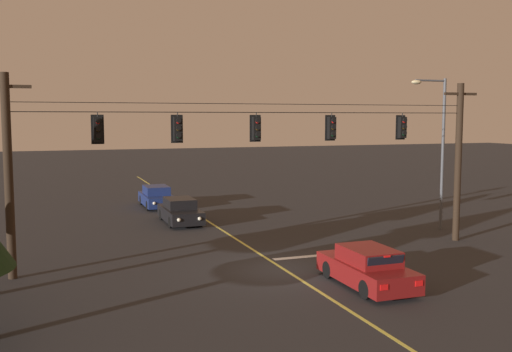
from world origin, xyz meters
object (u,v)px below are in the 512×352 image
object	(u,v)px
car_waiting_near_lane	(367,268)
car_oncoming_lead	(180,211)
car_oncoming_trailing	(157,197)
traffic_light_rightmost	(402,127)
traffic_light_centre	(256,128)
traffic_light_leftmost	(98,129)
traffic_light_right_inner	(332,128)
street_lamp_corner	(438,140)
traffic_light_left_inner	(178,129)

from	to	relation	value
car_waiting_near_lane	car_oncoming_lead	bearing A→B (deg)	103.53
car_waiting_near_lane	car_oncoming_lead	size ratio (longest dim) A/B	0.98
car_oncoming_trailing	car_oncoming_lead	bearing A→B (deg)	-88.48
traffic_light_rightmost	car_oncoming_trailing	bearing A→B (deg)	118.75
car_waiting_near_lane	traffic_light_centre	bearing A→B (deg)	112.76
traffic_light_leftmost	traffic_light_right_inner	size ratio (longest dim) A/B	1.00
traffic_light_leftmost	car_waiting_near_lane	bearing A→B (deg)	-31.57
traffic_light_leftmost	traffic_light_centre	bearing A→B (deg)	0.00
car_waiting_near_lane	street_lamp_corner	bearing A→B (deg)	41.79
traffic_light_leftmost	car_oncoming_lead	size ratio (longest dim) A/B	0.28
traffic_light_centre	car_oncoming_lead	world-z (taller)	traffic_light_centre
traffic_light_centre	car_oncoming_lead	xyz separation A→B (m)	(-1.25, 9.13, -4.81)
traffic_light_leftmost	traffic_light_right_inner	bearing A→B (deg)	0.00
traffic_light_right_inner	traffic_light_rightmost	distance (m)	3.59
traffic_light_centre	traffic_light_right_inner	distance (m)	3.49
traffic_light_leftmost	traffic_light_left_inner	distance (m)	3.06
car_oncoming_trailing	traffic_light_right_inner	bearing A→B (deg)	-72.43
traffic_light_left_inner	car_waiting_near_lane	size ratio (longest dim) A/B	0.28
traffic_light_leftmost	car_waiting_near_lane	size ratio (longest dim) A/B	0.28
traffic_light_leftmost	car_oncoming_trailing	size ratio (longest dim) A/B	0.28
traffic_light_centre	car_waiting_near_lane	distance (m)	7.48
car_oncoming_lead	traffic_light_leftmost	bearing A→B (deg)	-119.31
car_waiting_near_lane	car_oncoming_lead	world-z (taller)	same
traffic_light_rightmost	car_oncoming_lead	distance (m)	13.26
traffic_light_right_inner	car_oncoming_lead	xyz separation A→B (m)	(-4.74, 9.13, -4.81)
street_lamp_corner	traffic_light_right_inner	bearing A→B (deg)	-160.93
car_oncoming_trailing	traffic_light_left_inner	bearing A→B (deg)	-96.96
traffic_light_centre	traffic_light_rightmost	distance (m)	7.08
traffic_light_centre	street_lamp_corner	distance (m)	11.37
traffic_light_leftmost	traffic_light_rightmost	bearing A→B (deg)	0.00
traffic_light_rightmost	car_waiting_near_lane	xyz separation A→B (m)	(-4.86, -5.28, -4.81)
car_waiting_near_lane	traffic_light_leftmost	bearing A→B (deg)	148.43
car_waiting_near_lane	street_lamp_corner	xyz separation A→B (m)	(8.83, 7.89, 4.12)
car_oncoming_trailing	car_waiting_near_lane	bearing A→B (deg)	-80.07
traffic_light_centre	car_oncoming_lead	distance (m)	10.39
traffic_light_rightmost	car_waiting_near_lane	bearing A→B (deg)	-132.67
traffic_light_centre	traffic_light_rightmost	xyz separation A→B (m)	(7.08, 0.00, 0.00)
traffic_light_left_inner	traffic_light_rightmost	bearing A→B (deg)	0.00
car_waiting_near_lane	car_oncoming_trailing	xyz separation A→B (m)	(-3.63, 20.77, -0.00)
traffic_light_left_inner	car_oncoming_trailing	bearing A→B (deg)	83.04
traffic_light_right_inner	street_lamp_corner	bearing A→B (deg)	19.07
traffic_light_left_inner	car_oncoming_trailing	distance (m)	16.34
traffic_light_centre	street_lamp_corner	world-z (taller)	street_lamp_corner
traffic_light_right_inner	traffic_light_rightmost	size ratio (longest dim) A/B	1.00
traffic_light_left_inner	traffic_light_centre	xyz separation A→B (m)	(3.31, 0.00, 0.00)
traffic_light_rightmost	car_waiting_near_lane	distance (m)	8.64
traffic_light_rightmost	car_waiting_near_lane	size ratio (longest dim) A/B	0.28
car_waiting_near_lane	car_oncoming_trailing	size ratio (longest dim) A/B	0.98
car_oncoming_trailing	traffic_light_centre	bearing A→B (deg)	-84.76
traffic_light_centre	traffic_light_right_inner	world-z (taller)	same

